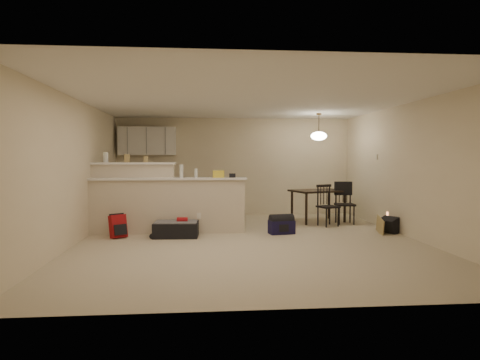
{
  "coord_description": "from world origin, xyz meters",
  "views": [
    {
      "loc": [
        -0.82,
        -7.56,
        1.48
      ],
      "look_at": [
        -0.1,
        0.7,
        1.05
      ],
      "focal_mm": 32.0,
      "sensor_mm": 36.0,
      "label": 1
    }
  ],
  "objects": [
    {
      "name": "dining_table",
      "position": [
        1.84,
        2.09,
        0.65
      ],
      "size": [
        1.37,
        1.11,
        0.74
      ],
      "rotation": [
        0.0,
        0.0,
        0.31
      ],
      "color": "black",
      "rests_on": "ground"
    },
    {
      "name": "navy_duffel",
      "position": [
        0.7,
        0.61,
        0.13
      ],
      "size": [
        0.52,
        0.34,
        0.26
      ],
      "primitive_type": "cube",
      "rotation": [
        0.0,
        0.0,
        0.17
      ],
      "color": "#141136",
      "rests_on": "ground"
    },
    {
      "name": "cereal_box",
      "position": [
        -2.32,
        1.12,
        1.47
      ],
      "size": [
        0.1,
        0.07,
        0.16
      ],
      "primitive_type": "cube",
      "color": "tan",
      "rests_on": "breakfast_bar"
    },
    {
      "name": "pouch",
      "position": [
        -0.24,
        0.9,
        1.13
      ],
      "size": [
        0.12,
        0.1,
        0.08
      ],
      "primitive_type": "cube",
      "color": "tan",
      "rests_on": "breakfast_bar"
    },
    {
      "name": "jar",
      "position": [
        -2.74,
        1.12,
        1.49
      ],
      "size": [
        0.1,
        0.1,
        0.2
      ],
      "primitive_type": "cylinder",
      "color": "silver",
      "rests_on": "breakfast_bar"
    },
    {
      "name": "upper_cabinets",
      "position": [
        -2.2,
        3.32,
        1.9
      ],
      "size": [
        1.4,
        0.34,
        0.7
      ],
      "primitive_type": "cube",
      "color": "white",
      "rests_on": "room"
    },
    {
      "name": "bottle_b",
      "position": [
        -0.95,
        0.9,
        1.18
      ],
      "size": [
        0.06,
        0.06,
        0.18
      ],
      "primitive_type": "cylinder",
      "color": "silver",
      "rests_on": "breakfast_bar"
    },
    {
      "name": "room",
      "position": [
        0.0,
        0.0,
        1.25
      ],
      "size": [
        7.0,
        7.02,
        2.5
      ],
      "color": "#BFB293",
      "rests_on": "ground"
    },
    {
      "name": "dining_chair_far",
      "position": [
        2.35,
        1.74,
        0.46
      ],
      "size": [
        0.43,
        0.41,
        0.92
      ],
      "primitive_type": null,
      "rotation": [
        0.0,
        0.0,
        -0.07
      ],
      "color": "black",
      "rests_on": "ground"
    },
    {
      "name": "red_backpack",
      "position": [
        -2.39,
        0.46,
        0.21
      ],
      "size": [
        0.33,
        0.3,
        0.42
      ],
      "primitive_type": "cube",
      "rotation": [
        0.0,
        0.0,
        0.57
      ],
      "color": "#A01216",
      "rests_on": "ground"
    },
    {
      "name": "dining_chair_near",
      "position": [
        1.89,
        1.46,
        0.45
      ],
      "size": [
        0.5,
        0.49,
        0.9
      ],
      "primitive_type": null,
      "rotation": [
        0.0,
        0.0,
        0.36
      ],
      "color": "black",
      "rests_on": "ground"
    },
    {
      "name": "kitchen_counter",
      "position": [
        -2.0,
        3.19,
        0.45
      ],
      "size": [
        1.8,
        0.6,
        0.9
      ],
      "primitive_type": "cube",
      "color": "white",
      "rests_on": "ground"
    },
    {
      "name": "thermostat",
      "position": [
        2.98,
        1.55,
        1.5
      ],
      "size": [
        0.02,
        0.12,
        0.12
      ],
      "primitive_type": "cube",
      "color": "beige",
      "rests_on": "room"
    },
    {
      "name": "bag_lump",
      "position": [
        -0.51,
        0.9,
        1.16
      ],
      "size": [
        0.22,
        0.18,
        0.14
      ],
      "primitive_type": "cube",
      "color": "tan",
      "rests_on": "breakfast_bar"
    },
    {
      "name": "pendant_lamp",
      "position": [
        1.84,
        2.09,
        1.99
      ],
      "size": [
        0.36,
        0.36,
        0.62
      ],
      "color": "brown",
      "rests_on": "room"
    },
    {
      "name": "cardboard_sheet",
      "position": [
        2.61,
        0.42,
        0.16
      ],
      "size": [
        0.06,
        0.42,
        0.32
      ],
      "primitive_type": "cube",
      "rotation": [
        0.0,
        0.0,
        1.47
      ],
      "color": "tan",
      "rests_on": "ground"
    },
    {
      "name": "black_daypack",
      "position": [
        2.85,
        0.52,
        0.15
      ],
      "size": [
        0.37,
        0.41,
        0.3
      ],
      "primitive_type": "cube",
      "rotation": [
        0.0,
        0.0,
        2.08
      ],
      "color": "black",
      "rests_on": "ground"
    },
    {
      "name": "bottle_a",
      "position": [
        -1.24,
        0.9,
        1.22
      ],
      "size": [
        0.07,
        0.07,
        0.26
      ],
      "primitive_type": "cylinder",
      "color": "silver",
      "rests_on": "breakfast_bar"
    },
    {
      "name": "suitcase",
      "position": [
        -1.32,
        0.46,
        0.14
      ],
      "size": [
        0.84,
        0.57,
        0.28
      ],
      "primitive_type": "cube",
      "rotation": [
        0.0,
        0.0,
        -0.05
      ],
      "color": "black",
      "rests_on": "ground"
    },
    {
      "name": "breakfast_bar",
      "position": [
        -1.76,
        0.98,
        0.61
      ],
      "size": [
        3.08,
        0.58,
        1.39
      ],
      "color": "beige",
      "rests_on": "ground"
    },
    {
      "name": "small_box",
      "position": [
        -1.95,
        1.12,
        1.45
      ],
      "size": [
        0.08,
        0.06,
        0.12
      ],
      "primitive_type": "cube",
      "color": "tan",
      "rests_on": "breakfast_bar"
    }
  ]
}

